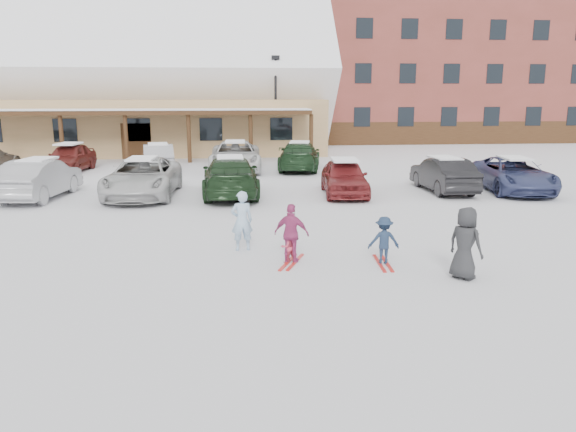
{
  "coord_description": "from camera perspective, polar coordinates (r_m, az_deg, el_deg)",
  "views": [
    {
      "loc": [
        -1.01,
        -12.56,
        3.98
      ],
      "look_at": [
        0.3,
        1.0,
        1.0
      ],
      "focal_mm": 35.0,
      "sensor_mm": 36.0,
      "label": 1
    }
  ],
  "objects": [
    {
      "name": "child_navy",
      "position": [
        13.5,
        9.7,
        -2.46
      ],
      "size": [
        0.77,
        0.48,
        1.15
      ],
      "primitive_type": "imported",
      "rotation": [
        0.0,
        0.0,
        3.07
      ],
      "color": "#1B2B45",
      "rests_on": "ground"
    },
    {
      "name": "parked_car_1",
      "position": [
        23.68,
        -23.95,
        3.47
      ],
      "size": [
        2.14,
        4.8,
        1.53
      ],
      "primitive_type": "imported",
      "rotation": [
        0.0,
        0.0,
        3.03
      ],
      "color": "#A3A3A7",
      "rests_on": "ground"
    },
    {
      "name": "parked_car_3",
      "position": [
        22.35,
        -5.87,
        4.02
      ],
      "size": [
        2.26,
        5.36,
        1.54
      ],
      "primitive_type": "imported",
      "rotation": [
        0.0,
        0.0,
        3.16
      ],
      "color": "#1B331B",
      "rests_on": "ground"
    },
    {
      "name": "toddler_red",
      "position": [
        13.47,
        -0.03,
        -3.12
      ],
      "size": [
        0.48,
        0.44,
        0.78
      ],
      "primitive_type": "imported",
      "rotation": [
        0.0,
        0.0,
        3.65
      ],
      "color": "#CC3F59",
      "rests_on": "ground"
    },
    {
      "name": "conifer_3",
      "position": [
        57.01,
        1.59,
        13.47
      ],
      "size": [
        3.96,
        3.96,
        9.18
      ],
      "color": "black",
      "rests_on": "ground"
    },
    {
      "name": "parked_car_6",
      "position": [
        25.03,
        21.92,
        3.91
      ],
      "size": [
        2.89,
        5.28,
        1.4
      ],
      "primitive_type": "imported",
      "rotation": [
        0.0,
        0.0,
        -0.12
      ],
      "color": "#38416E",
      "rests_on": "ground"
    },
    {
      "name": "conifer_4",
      "position": [
        68.28,
        26.08,
        13.27
      ],
      "size": [
        5.06,
        5.06,
        11.73
      ],
      "color": "black",
      "rests_on": "ground"
    },
    {
      "name": "child_magenta",
      "position": [
        13.34,
        0.36,
        -1.8
      ],
      "size": [
        0.91,
        0.64,
        1.44
      ],
      "primitive_type": "imported",
      "rotation": [
        0.0,
        0.0,
        2.77
      ],
      "color": "#AB376F",
      "rests_on": "ground"
    },
    {
      "name": "parked_car_2",
      "position": [
        22.76,
        -14.54,
        3.81
      ],
      "size": [
        2.68,
        5.54,
        1.52
      ],
      "primitive_type": "imported",
      "rotation": [
        0.0,
        0.0,
        -0.03
      ],
      "color": "silver",
      "rests_on": "ground"
    },
    {
      "name": "adult_skier",
      "position": [
        14.46,
        -4.71,
        -0.49
      ],
      "size": [
        0.62,
        0.46,
        1.56
      ],
      "primitive_type": "imported",
      "rotation": [
        0.0,
        0.0,
        3.3
      ],
      "color": "#9FC1DE",
      "rests_on": "ground"
    },
    {
      "name": "day_lodge",
      "position": [
        41.3,
        -17.04,
        11.76
      ],
      "size": [
        29.12,
        12.5,
        10.38
      ],
      "color": "tan",
      "rests_on": "ground"
    },
    {
      "name": "parked_car_8",
      "position": [
        31.34,
        -21.31,
        5.54
      ],
      "size": [
        2.11,
        4.42,
        1.46
      ],
      "primitive_type": "imported",
      "rotation": [
        0.0,
        0.0,
        -0.09
      ],
      "color": "maroon",
      "rests_on": "ground"
    },
    {
      "name": "parked_car_11",
      "position": [
        29.91,
        1.18,
        6.11
      ],
      "size": [
        2.9,
        5.37,
        1.48
      ],
      "primitive_type": "imported",
      "rotation": [
        0.0,
        0.0,
        2.97
      ],
      "color": "#1D3A1F",
      "rests_on": "ground"
    },
    {
      "name": "skis_child_magenta",
      "position": [
        13.53,
        0.36,
        -4.7
      ],
      "size": [
        0.7,
        1.38,
        0.03
      ],
      "primitive_type": "cube",
      "rotation": [
        0.0,
        0.0,
        2.77
      ],
      "color": "red",
      "rests_on": "ground"
    },
    {
      "name": "parked_car_4",
      "position": [
        22.55,
        5.73,
        3.94
      ],
      "size": [
        1.99,
        4.3,
        1.42
      ],
      "primitive_type": "imported",
      "rotation": [
        0.0,
        0.0,
        -0.08
      ],
      "color": "maroon",
      "rests_on": "ground"
    },
    {
      "name": "parked_car_10",
      "position": [
        29.51,
        -5.37,
        6.06
      ],
      "size": [
        2.7,
        5.67,
        1.56
      ],
      "primitive_type": "imported",
      "rotation": [
        0.0,
        0.0,
        -0.02
      ],
      "color": "silver",
      "rests_on": "ground"
    },
    {
      "name": "bystander_dark",
      "position": [
        12.78,
        17.57,
        -2.65
      ],
      "size": [
        0.88,
        0.93,
        1.6
      ],
      "primitive_type": "imported",
      "rotation": [
        0.0,
        0.0,
        2.21
      ],
      "color": "#28292B",
      "rests_on": "ground"
    },
    {
      "name": "ground",
      "position": [
        13.22,
        -0.88,
        -5.19
      ],
      "size": [
        160.0,
        160.0,
        0.0
      ],
      "primitive_type": "plane",
      "color": "white",
      "rests_on": "ground"
    },
    {
      "name": "parked_car_9",
      "position": [
        30.48,
        -13.03,
        5.84
      ],
      "size": [
        2.1,
        4.42,
        1.4
      ],
      "primitive_type": "imported",
      "rotation": [
        0.0,
        0.0,
        3.29
      ],
      "color": "#B4B3B9",
      "rests_on": "ground"
    },
    {
      "name": "skis_child_navy",
      "position": [
        13.65,
        9.62,
        -4.73
      ],
      "size": [
        0.29,
        1.41,
        0.03
      ],
      "primitive_type": "cube",
      "rotation": [
        0.0,
        0.0,
        3.07
      ],
      "color": "red",
      "rests_on": "ground"
    },
    {
      "name": "lamp_post",
      "position": [
        36.34,
        -1.26,
        11.67
      ],
      "size": [
        0.5,
        0.25,
        6.31
      ],
      "color": "black",
      "rests_on": "ground"
    },
    {
      "name": "forested_hillside",
      "position": [
        98.72,
        -5.22,
        21.03
      ],
      "size": [
        300.0,
        70.0,
        38.0
      ],
      "primitive_type": "cube",
      "color": "black",
      "rests_on": "ground"
    },
    {
      "name": "alpine_hotel",
      "position": [
        53.02,
        11.79,
        17.12
      ],
      "size": [
        31.48,
        14.01,
        21.48
      ],
      "color": "brown",
      "rests_on": "ground"
    },
    {
      "name": "parked_car_5",
      "position": [
        24.09,
        15.52,
        4.07
      ],
      "size": [
        1.56,
        4.3,
        1.41
      ],
      "primitive_type": "imported",
      "rotation": [
        0.0,
        0.0,
        3.16
      ],
      "color": "black",
      "rests_on": "ground"
    }
  ]
}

